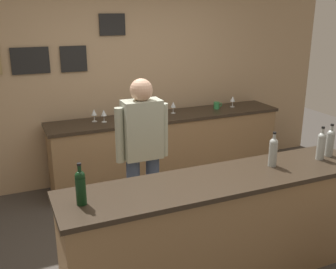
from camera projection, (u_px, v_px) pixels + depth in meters
The scene contains 14 objects.
ground_plane at pixel (198, 250), 3.81m from camera, with size 10.00×10.00×0.00m, color #423D38.
back_wall at pixel (127, 74), 5.15m from camera, with size 6.00×0.09×2.80m.
bar_counter at pixel (221, 228), 3.32m from camera, with size 2.67×0.60×0.92m.
side_counter at pixel (168, 148), 5.27m from camera, with size 3.11×0.56×0.90m.
bartender at pixel (143, 150), 3.75m from camera, with size 0.52×0.21×1.62m.
wine_bottle_a at pixel (81, 186), 2.70m from camera, with size 0.07×0.07×0.31m.
wine_bottle_b at pixel (273, 151), 3.38m from camera, with size 0.07×0.07×0.31m.
wine_bottle_c at pixel (321, 145), 3.53m from camera, with size 0.07×0.07×0.31m.
wine_bottle_d at pixel (330, 142), 3.61m from camera, with size 0.07×0.07×0.31m.
wine_glass_a at pixel (94, 113), 4.81m from camera, with size 0.07×0.07×0.16m.
wine_glass_b at pixel (104, 113), 4.78m from camera, with size 0.07×0.07×0.16m.
wine_glass_c at pixel (173, 105), 5.19m from camera, with size 0.07×0.07×0.16m.
wine_glass_d at pixel (233, 99), 5.53m from camera, with size 0.07×0.07×0.16m.
coffee_mug at pixel (217, 105), 5.44m from camera, with size 0.12×0.08×0.09m.
Camera 1 is at (-1.57, -2.91, 2.21)m, focal length 42.25 mm.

